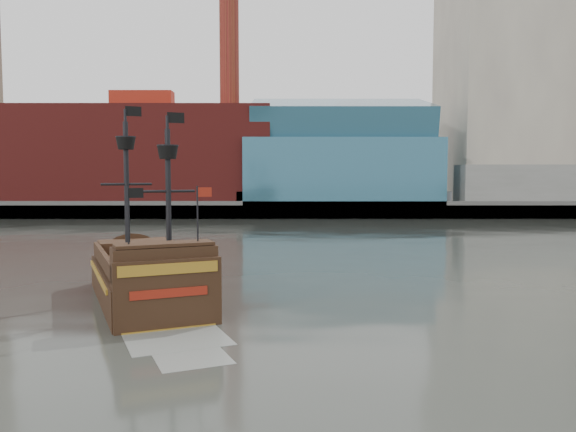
{
  "coord_description": "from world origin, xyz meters",
  "views": [
    {
      "loc": [
        1.49,
        -20.17,
        6.46
      ],
      "look_at": [
        1.56,
        13.33,
        4.0
      ],
      "focal_mm": 35.0,
      "sensor_mm": 36.0,
      "label": 1
    }
  ],
  "objects": [
    {
      "name": "ground",
      "position": [
        0.0,
        0.0,
        0.0
      ],
      "size": [
        400.0,
        400.0,
        0.0
      ],
      "primitive_type": "plane",
      "color": "#292C27",
      "rests_on": "ground"
    },
    {
      "name": "promenade_far",
      "position": [
        0.0,
        92.0,
        1.0
      ],
      "size": [
        220.0,
        60.0,
        2.0
      ],
      "primitive_type": "cube",
      "color": "slate",
      "rests_on": "ground"
    },
    {
      "name": "seawall",
      "position": [
        0.0,
        62.5,
        1.3
      ],
      "size": [
        220.0,
        1.0,
        2.6
      ],
      "primitive_type": "cube",
      "color": "#4C4C49",
      "rests_on": "ground"
    },
    {
      "name": "skyline",
      "position": [
        5.21,
        84.56,
        24.55
      ],
      "size": [
        149.0,
        45.0,
        62.0
      ],
      "color": "brown",
      "rests_on": "promenade_far"
    },
    {
      "name": "pirate_ship",
      "position": [
        -5.55,
        7.88,
        0.97
      ],
      "size": [
        9.54,
        14.88,
        10.74
      ],
      "rotation": [
        0.0,
        0.0,
        0.4
      ],
      "color": "black",
      "rests_on": "ground"
    }
  ]
}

